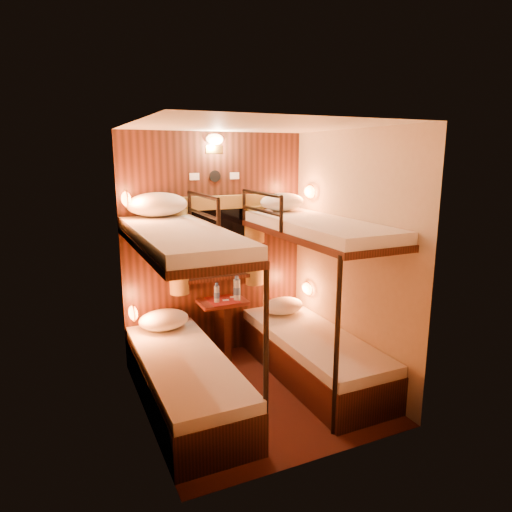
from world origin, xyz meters
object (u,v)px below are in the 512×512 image
table (223,321)px  bottle_left (217,294)px  bottle_right (237,290)px  bunk_left (184,346)px  bunk_right (313,323)px

table → bottle_left: bottle_left is taller
bottle_left → bottle_right: 0.22m
bunk_left → table: bearing=50.3°
bunk_right → bottle_right: bunk_right is taller
bunk_left → bottle_right: size_ratio=7.19×
bunk_left → bottle_left: 0.96m
table → bottle_left: (-0.08, -0.04, 0.33)m
bunk_left → bottle_left: bearing=52.4°
bunk_right → table: (-0.65, 0.78, -0.14)m
bunk_right → table: bearing=129.7°
bottle_left → bottle_right: bottle_right is taller
bunk_right → bottle_left: 1.05m
bunk_right → bunk_left: bearing=180.0°
bottle_left → bottle_right: (0.22, -0.01, 0.02)m
bunk_right → bottle_left: bearing=134.2°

